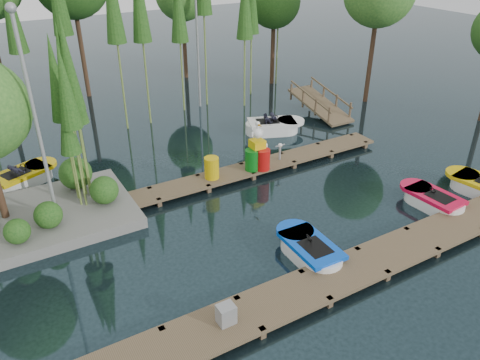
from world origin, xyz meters
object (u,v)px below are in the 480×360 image
boat_yellow_far (23,177)px  drum_cluster (258,154)px  island (9,137)px  boat_blue (310,251)px  boat_red (432,201)px  yellow_barrel (212,168)px  utility_cabinet (226,314)px

boat_yellow_far → drum_cluster: 9.41m
island → boat_blue: bearing=-42.1°
boat_red → yellow_barrel: size_ratio=3.00×
yellow_barrel → drum_cluster: bearing=-4.3°
yellow_barrel → boat_yellow_far: bearing=149.4°
boat_yellow_far → yellow_barrel: 7.51m
utility_cabinet → drum_cluster: bearing=52.5°
island → boat_blue: 10.06m
boat_yellow_far → yellow_barrel: size_ratio=3.45×
yellow_barrel → drum_cluster: size_ratio=0.43×
boat_red → utility_cabinet: size_ratio=4.85×
utility_cabinet → drum_cluster: 8.64m
utility_cabinet → drum_cluster: (5.26, 6.85, 0.32)m
boat_yellow_far → utility_cabinet: size_ratio=5.58×
utility_cabinet → yellow_barrel: bearing=65.4°
boat_yellow_far → utility_cabinet: 11.30m
utility_cabinet → drum_cluster: drum_cluster is taller
island → yellow_barrel: 7.16m
island → boat_yellow_far: bearing=85.6°
boat_yellow_far → utility_cabinet: bearing=-77.2°
boat_red → drum_cluster: drum_cluster is taller
island → yellow_barrel: island is taller
island → boat_red: bearing=-26.3°
boat_red → utility_cabinet: (-9.37, -1.45, 0.32)m
boat_blue → yellow_barrel: bearing=96.2°
boat_blue → drum_cluster: (1.60, 5.52, 0.63)m
boat_red → yellow_barrel: bearing=134.3°
utility_cabinet → yellow_barrel: size_ratio=0.62×
boat_yellow_far → boat_red: bearing=-40.5°
boat_red → yellow_barrel: (-6.16, 5.55, 0.49)m
boat_blue → boat_yellow_far: size_ratio=0.90×
boat_blue → boat_yellow_far: (-6.91, 9.49, 0.03)m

